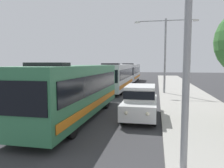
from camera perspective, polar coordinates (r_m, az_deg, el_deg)
name	(u,v)px	position (r m, az deg, el deg)	size (l,w,h in m)	color
bus_lead	(76,89)	(12.75, -9.53, -1.33)	(2.58, 10.96, 3.21)	#33724C
bus_second_in_line	(116,76)	(25.22, 1.17, 2.03)	(2.58, 11.10, 3.21)	silver
bus_middle	(130,72)	(38.47, 4.83, 3.16)	(2.58, 10.73, 3.21)	silver
white_suv	(140,100)	(12.71, 7.49, -4.31)	(1.86, 4.62, 1.90)	white
box_truck_oncoming	(120,70)	(47.67, 2.15, 3.62)	(2.35, 7.38, 3.15)	black
streetlamp_mid	(165,47)	(23.12, 13.83, 9.44)	(6.31, 0.28, 7.56)	gray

